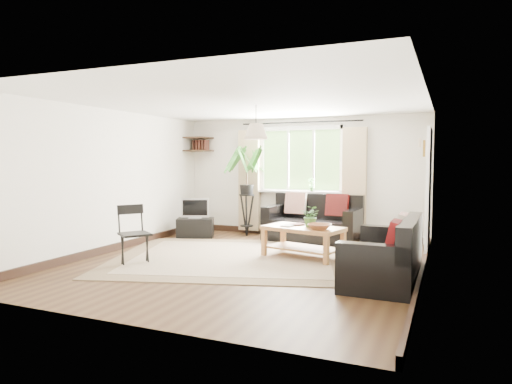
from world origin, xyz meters
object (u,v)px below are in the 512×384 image
at_px(sofa_back, 313,219).
at_px(sofa_right, 383,251).
at_px(palm_stand, 247,191).
at_px(tv_stand, 195,228).
at_px(folding_chair, 135,235).
at_px(coffee_table, 303,242).

distance_m(sofa_back, sofa_right, 2.95).
distance_m(sofa_back, palm_stand, 1.50).
bearing_deg(tv_stand, palm_stand, 9.62).
bearing_deg(sofa_right, folding_chair, -81.88).
height_order(sofa_back, sofa_right, sofa_back).
distance_m(sofa_right, coffee_table, 1.67).
height_order(coffee_table, palm_stand, palm_stand).
relative_size(coffee_table, folding_chair, 1.39).
height_order(coffee_table, folding_chair, folding_chair).
distance_m(sofa_back, tv_stand, 2.36).
height_order(tv_stand, palm_stand, palm_stand).
bearing_deg(coffee_table, tv_stand, 158.46).
bearing_deg(sofa_back, sofa_right, -52.78).
xyz_separation_m(sofa_right, tv_stand, (-3.93, 1.97, -0.20)).
bearing_deg(sofa_back, palm_stand, -179.19).
xyz_separation_m(tv_stand, folding_chair, (0.40, -2.43, 0.24)).
distance_m(sofa_right, palm_stand, 4.00).
bearing_deg(coffee_table, palm_stand, 136.96).
bearing_deg(sofa_back, coffee_table, -75.96).
relative_size(sofa_back, sofa_right, 1.08).
relative_size(sofa_back, coffee_table, 1.47).
relative_size(coffee_table, tv_stand, 1.71).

